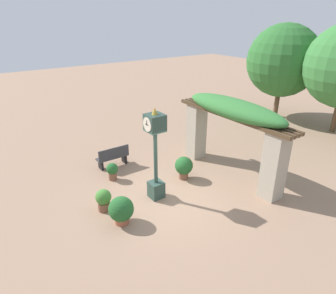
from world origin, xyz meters
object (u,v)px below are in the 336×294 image
potted_plant_far_right (112,170)px  pedestal_clock (155,152)px  potted_plant_near_right (121,210)px  potted_plant_near_left (104,199)px  park_bench (113,157)px  potted_plant_far_left (184,167)px

potted_plant_far_right → pedestal_clock: bearing=19.8°
pedestal_clock → potted_plant_near_right: pedestal_clock is taller
potted_plant_near_left → potted_plant_near_right: bearing=10.4°
potted_plant_near_right → potted_plant_near_left: bearing=-169.6°
potted_plant_near_left → potted_plant_far_right: potted_plant_near_left is taller
potted_plant_near_left → potted_plant_far_right: bearing=146.5°
potted_plant_near_right → potted_plant_far_right: potted_plant_near_right is taller
potted_plant_far_right → park_bench: bearing=152.8°
park_bench → pedestal_clock: bearing=94.0°
potted_plant_far_left → park_bench: (-2.48, -1.78, -0.09)m
potted_plant_far_right → potted_plant_near_right: bearing=-19.8°
pedestal_clock → potted_plant_near_right: 2.14m
potted_plant_near_right → potted_plant_far_right: 2.71m
pedestal_clock → potted_plant_near_left: 2.26m
potted_plant_far_left → park_bench: size_ratio=0.68×
pedestal_clock → park_bench: (-2.95, -0.20, -1.31)m
pedestal_clock → potted_plant_far_left: (-0.47, 1.57, -1.22)m
pedestal_clock → potted_plant_far_right: (-1.97, -0.71, -1.34)m
pedestal_clock → potted_plant_near_left: size_ratio=4.30×
park_bench → potted_plant_far_left: bearing=125.6°
pedestal_clock → potted_plant_far_right: size_ratio=4.66×
potted_plant_far_right → park_bench: size_ratio=0.52×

